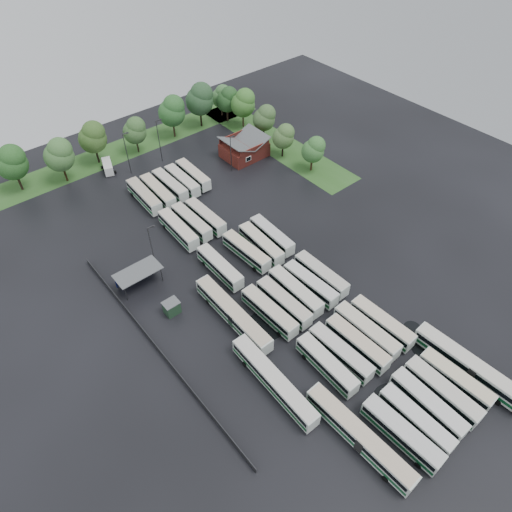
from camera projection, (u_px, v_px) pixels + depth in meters
ground at (292, 309)px, 78.92m from camera, size 160.00×160.00×0.00m
brick_building at (244, 150)px, 111.78m from camera, size 10.07×8.60×5.39m
wash_shed at (137, 272)px, 80.96m from camera, size 8.20×4.20×3.58m
utility_hut at (172, 307)px, 77.47m from camera, size 2.70×2.20×2.62m
grass_strip_north at (122, 150)px, 115.07m from camera, size 80.00×10.00×0.01m
grass_strip_east at (275, 142)px, 117.66m from camera, size 10.00×50.00×0.01m
west_fence at (156, 346)px, 72.75m from camera, size 0.10×50.00×1.20m
bus_r0c0 at (402, 433)px, 61.46m from camera, size 2.95×12.02×3.32m
bus_r0c1 at (416, 420)px, 62.90m from camera, size 2.44×11.34×3.15m
bus_r0c2 at (428, 404)px, 64.48m from camera, size 2.83×11.82×3.27m
bus_r0c3 at (442, 392)px, 65.84m from camera, size 2.67×11.93×3.31m
bus_r0c4 at (456, 380)px, 67.30m from camera, size 2.82×11.42×3.16m
bus_r1c0 at (327, 364)px, 69.11m from camera, size 2.78×11.42×3.16m
bus_r1c1 at (341, 353)px, 70.56m from camera, size 2.76×11.56×3.20m
bus_r1c2 at (357, 343)px, 71.78m from camera, size 2.67×11.54×3.20m
bus_r1c3 at (366, 331)px, 73.36m from camera, size 2.69×11.99×3.33m
bus_r1c4 at (382, 323)px, 74.59m from camera, size 2.79×11.60×3.21m
bus_r2c0 at (269, 312)px, 76.23m from camera, size 2.79×11.69×3.24m
bus_r2c1 at (284, 302)px, 77.66m from camera, size 2.61×11.56×3.21m
bus_r2c2 at (295, 291)px, 79.37m from camera, size 2.70×11.78×3.27m
bus_r2c3 at (310, 284)px, 80.67m from camera, size 2.80×11.39×3.15m
bus_r2c4 at (321, 275)px, 82.26m from camera, size 2.54×11.50×3.19m
bus_r3c0 at (220, 267)px, 83.60m from camera, size 2.58×11.51×3.20m
bus_r3c2 at (246, 251)px, 86.57m from camera, size 2.91×11.44×3.16m
bus_r3c3 at (261, 244)px, 87.98m from camera, size 3.03×11.61×3.20m
bus_r3c4 at (272, 235)px, 89.77m from camera, size 2.90×11.39×3.14m
bus_r4c0 at (178, 229)px, 90.95m from camera, size 2.88×11.91×3.29m
bus_r4c1 at (191, 222)px, 92.64m from camera, size 2.46×11.44×3.18m
bus_r4c2 at (206, 217)px, 93.82m from camera, size 2.49×11.37×3.16m
bus_r5c0 at (144, 196)px, 98.60m from camera, size 3.03×12.02×3.32m
bus_r5c1 at (158, 192)px, 99.74m from camera, size 2.95×11.95×3.30m
bus_r5c2 at (170, 185)px, 101.59m from camera, size 2.45×11.42×3.18m
bus_r5c3 at (182, 181)px, 102.77m from camera, size 2.65×11.45×3.17m
bus_r5c4 at (193, 175)px, 104.41m from camera, size 2.74×11.40×3.15m
artic_bus_west_a at (359, 436)px, 61.22m from camera, size 2.90×17.55×3.25m
artic_bus_west_b at (233, 314)px, 75.82m from camera, size 2.74×17.96×3.33m
artic_bus_west_c at (274, 381)px, 67.13m from camera, size 2.92×17.32×3.20m
artic_bus_east at (469, 366)px, 68.78m from camera, size 3.28×17.91×3.31m
minibus at (108, 166)px, 107.62m from camera, size 3.62×5.71×2.34m
tree_north_0 at (12, 162)px, 98.26m from camera, size 6.82×6.82×11.29m
tree_north_1 at (59, 154)px, 100.81m from camera, size 6.60×6.60×10.93m
tree_north_2 at (93, 137)px, 106.26m from camera, size 6.53×6.53×10.82m
tree_north_3 at (135, 130)px, 110.20m from camera, size 5.67×5.67×9.38m
tree_north_4 at (172, 111)px, 114.72m from camera, size 6.80×6.80×11.26m
tree_north_5 at (200, 99)px, 118.30m from camera, size 7.25×7.25×12.00m
tree_north_6 at (222, 96)px, 123.99m from camera, size 5.27×5.27×8.72m
tree_east_0 at (314, 149)px, 104.84m from camera, size 5.34×5.30×8.78m
tree_east_1 at (284, 136)px, 109.19m from camera, size 5.22×5.22×8.64m
tree_east_2 at (265, 118)px, 114.62m from camera, size 5.68×5.67×9.39m
tree_east_3 at (244, 103)px, 118.75m from camera, size 6.37×6.37×10.54m
tree_east_4 at (228, 99)px, 121.48m from camera, size 5.78×5.77×9.55m
lamp_post_ne at (231, 152)px, 104.88m from camera, size 1.39×0.27×9.04m
lamp_post_nw at (152, 245)px, 81.95m from camera, size 1.53×0.30×9.90m
lamp_post_back_w at (127, 151)px, 103.75m from camera, size 1.59×0.31×10.33m
lamp_post_back_e at (159, 138)px, 107.32m from camera, size 1.65×0.32×10.69m
puddle_0 at (392, 401)px, 66.77m from camera, size 5.73×5.73×0.01m
puddle_1 at (423, 348)px, 73.18m from camera, size 3.82×3.82×0.01m
puddle_2 at (267, 325)px, 76.51m from camera, size 6.51×6.51×0.01m
puddle_3 at (327, 296)px, 80.94m from camera, size 4.27×4.27×0.01m
puddle_4 at (412, 328)px, 76.08m from camera, size 2.90×2.90×0.01m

